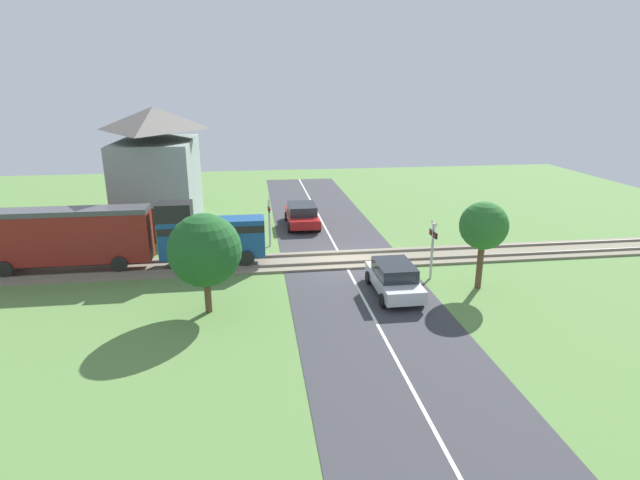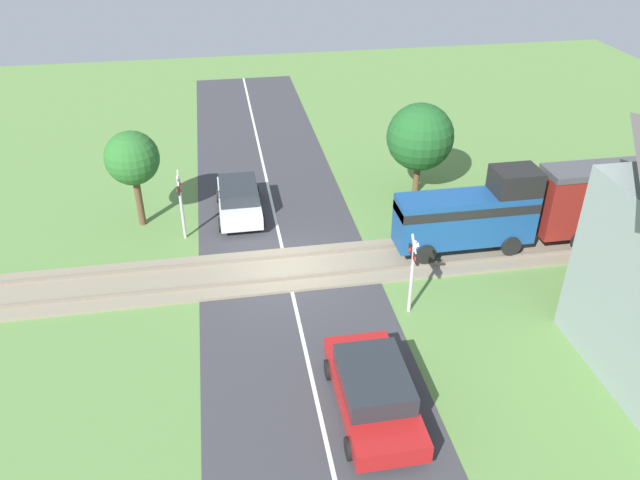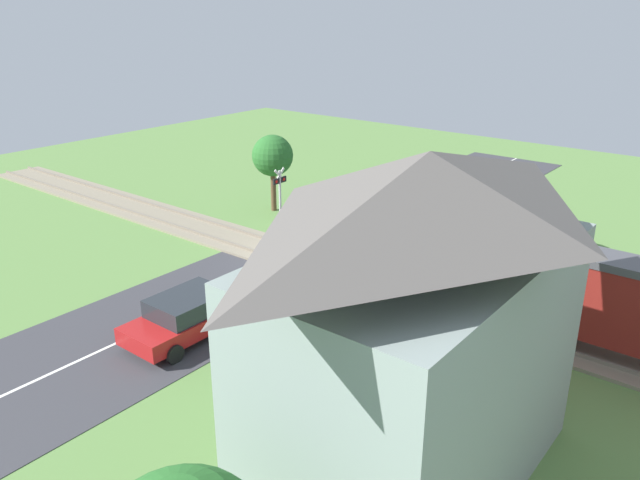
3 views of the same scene
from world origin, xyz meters
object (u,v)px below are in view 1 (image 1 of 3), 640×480
at_px(car_near_crossing, 394,278).
at_px(car_far_side, 302,215).
at_px(crossing_signal_west_approach, 433,242).
at_px(station_building, 159,170).
at_px(crossing_signal_east_approach, 269,215).
at_px(train, 28,238).
at_px(pedestrian_by_station, 160,238).

xyz_separation_m(car_near_crossing, car_far_side, (11.74, 2.88, 0.01)).
xyz_separation_m(crossing_signal_west_approach, station_building, (11.31, 14.19, 1.88)).
bearing_deg(car_far_side, crossing_signal_east_approach, 150.89).
xyz_separation_m(train, pedestrian_by_station, (3.05, -5.51, -1.15)).
height_order(car_near_crossing, car_far_side, car_far_side).
distance_m(train, pedestrian_by_station, 6.41).
height_order(station_building, pedestrian_by_station, station_building).
height_order(train, car_far_side, train).
xyz_separation_m(car_far_side, pedestrian_by_station, (-4.08, 8.38, -0.02)).
bearing_deg(crossing_signal_east_approach, station_building, 52.41).
height_order(car_near_crossing, station_building, station_building).
relative_size(train, crossing_signal_west_approach, 7.81).
bearing_deg(pedestrian_by_station, crossing_signal_east_approach, -90.02).
relative_size(train, car_far_side, 5.02).
bearing_deg(crossing_signal_east_approach, pedestrian_by_station, 89.98).
relative_size(car_near_crossing, station_building, 0.49).
relative_size(car_near_crossing, crossing_signal_east_approach, 1.42).
bearing_deg(car_far_side, station_building, 82.90).
xyz_separation_m(car_far_side, station_building, (1.13, 9.04, 2.95)).
distance_m(train, crossing_signal_east_approach, 12.02).
height_order(car_far_side, crossing_signal_west_approach, crossing_signal_west_approach).
bearing_deg(car_far_side, crossing_signal_west_approach, -153.16).
distance_m(crossing_signal_east_approach, pedestrian_by_station, 6.21).
bearing_deg(crossing_signal_east_approach, car_far_side, -29.11).
distance_m(car_near_crossing, station_building, 17.78).
bearing_deg(crossing_signal_west_approach, station_building, 51.45).
bearing_deg(crossing_signal_west_approach, pedestrian_by_station, 65.73).
height_order(car_near_crossing, pedestrian_by_station, pedestrian_by_station).
distance_m(car_near_crossing, car_far_side, 12.09).
bearing_deg(train, car_near_crossing, -105.35).
xyz_separation_m(crossing_signal_east_approach, station_building, (5.21, 6.76, 1.88)).
distance_m(car_far_side, station_building, 9.57).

